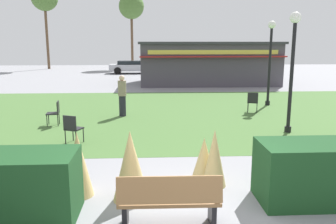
# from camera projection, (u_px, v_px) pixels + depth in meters

# --- Properties ---
(lawn_patch) EXTENTS (36.00, 12.00, 0.01)m
(lawn_patch) POSITION_uv_depth(u_px,v_px,m) (164.00, 112.00, 15.29)
(lawn_patch) COLOR #446B33
(lawn_patch) RESTS_ON ground_plane
(park_bench) EXTENTS (1.71, 0.54, 0.95)m
(park_bench) POSITION_uv_depth(u_px,v_px,m) (169.00, 200.00, 5.80)
(park_bench) COLOR olive
(park_bench) RESTS_ON ground_plane
(hedge_left) EXTENTS (2.38, 1.10, 1.17)m
(hedge_left) POSITION_uv_depth(u_px,v_px,m) (8.00, 187.00, 6.08)
(hedge_left) COLOR #19421E
(hedge_left) RESTS_ON ground_plane
(hedge_right) EXTENTS (2.06, 1.10, 1.17)m
(hedge_right) POSITION_uv_depth(u_px,v_px,m) (313.00, 173.00, 6.73)
(hedge_right) COLOR #19421E
(hedge_right) RESTS_ON ground_plane
(ornamental_grass_behind_left) EXTENTS (0.57, 0.57, 1.32)m
(ornamental_grass_behind_left) POSITION_uv_depth(u_px,v_px,m) (78.00, 164.00, 6.98)
(ornamental_grass_behind_left) COLOR tan
(ornamental_grass_behind_left) RESTS_ON ground_plane
(ornamental_grass_behind_right) EXTENTS (0.56, 0.56, 0.98)m
(ornamental_grass_behind_right) POSITION_uv_depth(u_px,v_px,m) (204.00, 159.00, 7.78)
(ornamental_grass_behind_right) COLOR tan
(ornamental_grass_behind_right) RESTS_ON ground_plane
(ornamental_grass_behind_center) EXTENTS (0.52, 0.52, 1.24)m
(ornamental_grass_behind_center) POSITION_uv_depth(u_px,v_px,m) (214.00, 158.00, 7.47)
(ornamental_grass_behind_center) COLOR tan
(ornamental_grass_behind_center) RESTS_ON ground_plane
(ornamental_grass_behind_far) EXTENTS (0.70, 0.70, 1.40)m
(ornamental_grass_behind_far) POSITION_uv_depth(u_px,v_px,m) (131.00, 166.00, 6.77)
(ornamental_grass_behind_far) COLOR tan
(ornamental_grass_behind_far) RESTS_ON ground_plane
(lamppost_mid) EXTENTS (0.36, 0.36, 3.97)m
(lamppost_mid) POSITION_uv_depth(u_px,v_px,m) (293.00, 58.00, 11.51)
(lamppost_mid) COLOR black
(lamppost_mid) RESTS_ON ground_plane
(lamppost_far) EXTENTS (0.36, 0.36, 3.97)m
(lamppost_far) POSITION_uv_depth(u_px,v_px,m) (270.00, 53.00, 16.54)
(lamppost_far) COLOR black
(lamppost_far) RESTS_ON ground_plane
(food_kiosk) EXTENTS (9.81, 5.19, 2.99)m
(food_kiosk) POSITION_uv_depth(u_px,v_px,m) (207.00, 63.00, 25.36)
(food_kiosk) COLOR #47424C
(food_kiosk) RESTS_ON ground_plane
(cafe_chair_west) EXTENTS (0.49, 0.49, 0.89)m
(cafe_chair_west) POSITION_uv_depth(u_px,v_px,m) (55.00, 111.00, 12.87)
(cafe_chair_west) COLOR black
(cafe_chair_west) RESTS_ON ground_plane
(cafe_chair_east) EXTENTS (0.55, 0.55, 0.89)m
(cafe_chair_east) POSITION_uv_depth(u_px,v_px,m) (253.00, 101.00, 15.14)
(cafe_chair_east) COLOR black
(cafe_chair_east) RESTS_ON ground_plane
(cafe_chair_center) EXTENTS (0.58, 0.58, 0.89)m
(cafe_chair_center) POSITION_uv_depth(u_px,v_px,m) (72.00, 127.00, 10.53)
(cafe_chair_center) COLOR black
(cafe_chair_center) RESTS_ON ground_plane
(person_strolling) EXTENTS (0.34, 0.34, 1.69)m
(person_strolling) POSITION_uv_depth(u_px,v_px,m) (122.00, 95.00, 14.39)
(person_strolling) COLOR #23232D
(person_strolling) RESTS_ON ground_plane
(parked_car_west_slot) EXTENTS (4.22, 2.09, 1.20)m
(parked_car_west_slot) POSITION_uv_depth(u_px,v_px,m) (132.00, 66.00, 33.50)
(parked_car_west_slot) COLOR #B7BABF
(parked_car_west_slot) RESTS_ON ground_plane
(tree_left_bg) EXTENTS (2.80, 2.80, 8.20)m
(tree_left_bg) POSITION_uv_depth(u_px,v_px,m) (131.00, 7.00, 39.01)
(tree_left_bg) COLOR brown
(tree_left_bg) RESTS_ON ground_plane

